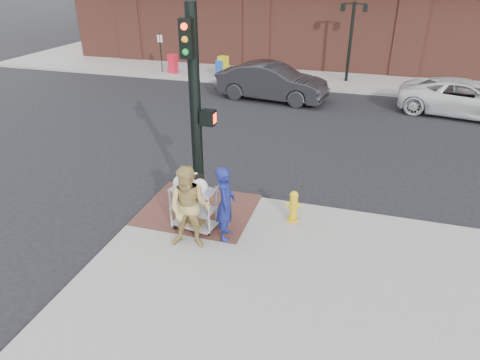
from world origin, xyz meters
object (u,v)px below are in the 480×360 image
(utility_cart, at_px, (194,205))
(pedestrian_tan, at_px, (190,208))
(sedan_dark, at_px, (272,82))
(fire_hydrant, at_px, (293,206))
(traffic_signal_pole, at_px, (196,111))
(woman_blue, at_px, (225,203))
(minivan_white, at_px, (465,98))
(lamp_post, at_px, (351,33))

(utility_cart, bearing_deg, pedestrian_tan, -73.05)
(sedan_dark, bearing_deg, utility_cart, -168.66)
(pedestrian_tan, distance_m, fire_hydrant, 2.66)
(traffic_signal_pole, relative_size, pedestrian_tan, 2.57)
(traffic_signal_pole, relative_size, woman_blue, 2.81)
(pedestrian_tan, bearing_deg, utility_cart, 99.37)
(sedan_dark, height_order, utility_cart, sedan_dark)
(minivan_white, distance_m, utility_cart, 14.01)
(minivan_white, height_order, fire_hydrant, minivan_white)
(woman_blue, distance_m, sedan_dark, 11.96)
(sedan_dark, height_order, minivan_white, sedan_dark)
(sedan_dark, distance_m, utility_cart, 11.72)
(minivan_white, bearing_deg, pedestrian_tan, 160.24)
(lamp_post, height_order, traffic_signal_pole, traffic_signal_pole)
(fire_hydrant, bearing_deg, lamp_post, 89.36)
(woman_blue, distance_m, pedestrian_tan, 0.84)
(traffic_signal_pole, xyz_separation_m, fire_hydrant, (2.31, 0.30, -2.26))
(lamp_post, distance_m, minivan_white, 6.90)
(lamp_post, relative_size, sedan_dark, 0.77)
(lamp_post, bearing_deg, utility_cart, -98.45)
(sedan_dark, relative_size, fire_hydrant, 6.30)
(lamp_post, height_order, fire_hydrant, lamp_post)
(minivan_white, xyz_separation_m, utility_cart, (-7.57, -11.79, 0.05))
(traffic_signal_pole, xyz_separation_m, minivan_white, (7.68, 11.10, -2.09))
(woman_blue, bearing_deg, traffic_signal_pole, 35.81)
(lamp_post, height_order, minivan_white, lamp_post)
(minivan_white, relative_size, fire_hydrant, 6.47)
(sedan_dark, bearing_deg, minivan_white, -82.02)
(lamp_post, height_order, pedestrian_tan, lamp_post)
(sedan_dark, relative_size, minivan_white, 0.97)
(fire_hydrant, bearing_deg, minivan_white, 63.58)
(woman_blue, relative_size, utility_cart, 1.27)
(traffic_signal_pole, relative_size, fire_hydrant, 6.07)
(traffic_signal_pole, relative_size, sedan_dark, 0.96)
(pedestrian_tan, height_order, utility_cart, pedestrian_tan)
(woman_blue, xyz_separation_m, utility_cart, (-0.84, 0.15, -0.25))
(utility_cart, bearing_deg, sedan_dark, 94.03)
(minivan_white, xyz_separation_m, fire_hydrant, (-5.37, -10.81, -0.17))
(lamp_post, relative_size, woman_blue, 2.25)
(sedan_dark, bearing_deg, lamp_post, -29.75)
(minivan_white, bearing_deg, utility_cart, 158.03)
(minivan_white, bearing_deg, sedan_dark, 101.39)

